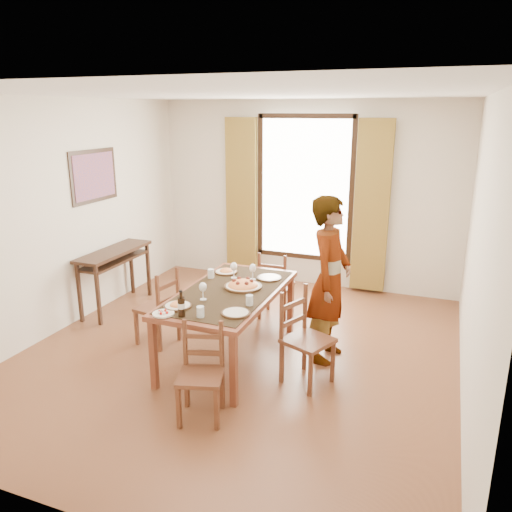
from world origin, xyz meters
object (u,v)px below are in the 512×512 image
(man, at_px, (330,280))
(console_table, at_px, (114,259))
(dining_table, at_px, (229,297))
(pasta_platter, at_px, (243,283))

(man, bearing_deg, console_table, 87.16)
(dining_table, distance_m, man, 1.05)
(console_table, xyz_separation_m, pasta_platter, (2.07, -0.60, 0.12))
(console_table, xyz_separation_m, dining_table, (1.97, -0.73, 0.01))
(console_table, bearing_deg, pasta_platter, -16.16)
(dining_table, height_order, pasta_platter, pasta_platter)
(dining_table, distance_m, pasta_platter, 0.20)
(man, xyz_separation_m, pasta_platter, (-0.86, -0.25, -0.07))
(console_table, xyz_separation_m, man, (2.94, -0.35, 0.19))
(console_table, distance_m, pasta_platter, 2.16)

